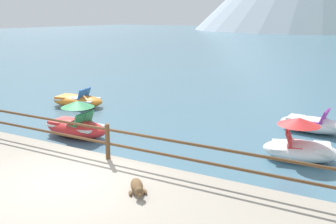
{
  "coord_description": "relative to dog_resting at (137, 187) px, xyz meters",
  "views": [
    {
      "loc": [
        6.02,
        -6.04,
        4.07
      ],
      "look_at": [
        -0.12,
        5.0,
        0.9
      ],
      "focal_mm": 41.33,
      "sensor_mm": 36.0,
      "label": 1
    }
  ],
  "objects": [
    {
      "name": "pedal_boat_3",
      "position": [
        2.46,
        4.76,
        -0.09
      ],
      "size": [
        2.32,
        1.64,
        1.26
      ],
      "color": "white",
      "rests_on": "ground"
    },
    {
      "name": "dog_resting",
      "position": [
        0.0,
        0.0,
        0.0
      ],
      "size": [
        0.72,
        0.88,
        0.26
      ],
      "color": "brown",
      "rests_on": "promenade_dock"
    },
    {
      "name": "dock_railing",
      "position": [
        -1.77,
        1.29,
        0.46
      ],
      "size": [
        23.92,
        0.12,
        0.95
      ],
      "color": "brown",
      "rests_on": "promenade_dock"
    },
    {
      "name": "pedal_boat_0",
      "position": [
        2.33,
        7.8,
        -0.23
      ],
      "size": [
        2.42,
        1.27,
        0.88
      ],
      "color": "white",
      "rests_on": "ground"
    },
    {
      "name": "pedal_boat_5",
      "position": [
        -4.71,
        3.32,
        -0.11
      ],
      "size": [
        2.45,
        1.2,
        1.27
      ],
      "color": "red",
      "rests_on": "ground"
    },
    {
      "name": "pedal_boat_1",
      "position": [
        -7.74,
        6.74,
        -0.24
      ],
      "size": [
        2.63,
        1.69,
        0.87
      ],
      "color": "orange",
      "rests_on": "ground"
    },
    {
      "name": "ground_plane",
      "position": [
        -1.77,
        39.74,
        -0.52
      ],
      "size": [
        200.0,
        200.0,
        0.0
      ],
      "primitive_type": "plane",
      "color": "#477084"
    }
  ]
}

